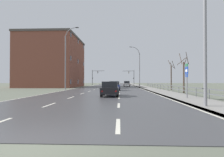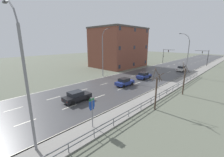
# 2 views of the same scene
# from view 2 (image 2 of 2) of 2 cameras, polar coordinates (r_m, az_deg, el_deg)

# --- Properties ---
(ground_plane) EXTENTS (160.00, 160.00, 0.12)m
(ground_plane) POSITION_cam_2_polar(r_m,az_deg,el_deg) (49.17, 19.93, 3.14)
(ground_plane) COLOR #5B6051
(road_asphalt_strip) EXTENTS (14.00, 120.00, 0.03)m
(road_asphalt_strip) POSITION_cam_2_polar(r_m,az_deg,el_deg) (60.24, 24.56, 4.65)
(road_asphalt_strip) COLOR #3D3D3F
(road_asphalt_strip) RESTS_ON ground
(sidewalk_right) EXTENTS (3.00, 120.00, 0.12)m
(sidewalk_right) POSITION_cam_2_polar(r_m,az_deg,el_deg) (58.14, 32.40, 3.48)
(sidewalk_right) COLOR gray
(sidewalk_right) RESTS_ON ground
(guardrail) EXTENTS (0.07, 38.66, 1.00)m
(guardrail) POSITION_cam_2_polar(r_m,az_deg,el_deg) (24.59, 19.30, -5.29)
(guardrail) COLOR #515459
(guardrail) RESTS_ON ground
(street_lamp_foreground) EXTENTS (2.61, 0.24, 11.41)m
(street_lamp_foreground) POSITION_cam_2_polar(r_m,az_deg,el_deg) (12.28, -30.41, -1.76)
(street_lamp_foreground) COLOR slate
(street_lamp_foreground) RESTS_ON ground
(street_lamp_midground) EXTENTS (2.74, 0.24, 10.62)m
(street_lamp_midground) POSITION_cam_2_polar(r_m,az_deg,el_deg) (41.12, 27.10, 7.85)
(street_lamp_midground) COLOR slate
(street_lamp_midground) RESTS_ON ground
(street_lamp_left_bank) EXTENTS (2.54, 0.24, 11.58)m
(street_lamp_left_bank) POSITION_cam_2_polar(r_m,az_deg,el_deg) (36.37, -3.50, 9.52)
(street_lamp_left_bank) COLOR slate
(street_lamp_left_bank) RESTS_ON ground
(highway_sign) EXTENTS (0.09, 0.68, 3.21)m
(highway_sign) POSITION_cam_2_polar(r_m,az_deg,el_deg) (14.92, -7.75, -11.73)
(highway_sign) COLOR slate
(highway_sign) RESTS_ON ground
(traffic_signal_right) EXTENTS (4.43, 0.36, 5.67)m
(traffic_signal_right) POSITION_cam_2_polar(r_m,az_deg,el_deg) (62.74, 32.56, 7.46)
(traffic_signal_right) COLOR #38383A
(traffic_signal_right) RESTS_ON ground
(traffic_signal_left) EXTENTS (4.73, 0.36, 5.66)m
(traffic_signal_left) POSITION_cam_2_polar(r_m,az_deg,el_deg) (65.41, 19.99, 9.00)
(traffic_signal_left) COLOR #38383A
(traffic_signal_left) RESTS_ON ground
(car_distant) EXTENTS (1.86, 4.11, 1.57)m
(car_distant) POSITION_cam_2_polar(r_m,az_deg,el_deg) (22.18, -13.50, -6.70)
(car_distant) COLOR black
(car_distant) RESTS_ON ground
(car_near_left) EXTENTS (1.97, 4.17, 1.57)m
(car_near_left) POSITION_cam_2_polar(r_m,az_deg,el_deg) (29.21, 4.90, -1.32)
(car_near_left) COLOR navy
(car_near_left) RESTS_ON ground
(car_far_left) EXTENTS (1.89, 4.13, 1.57)m
(car_far_left) POSITION_cam_2_polar(r_m,az_deg,el_deg) (48.48, 25.42, 3.52)
(car_far_left) COLOR silver
(car_far_left) RESTS_ON ground
(car_near_right) EXTENTS (1.89, 4.13, 1.57)m
(car_near_right) POSITION_cam_2_polar(r_m,az_deg,el_deg) (35.45, 12.26, 1.15)
(car_near_right) COLOR navy
(car_near_right) RESTS_ON ground
(brick_building) EXTENTS (13.75, 17.29, 13.29)m
(brick_building) POSITION_cam_2_polar(r_m,az_deg,el_deg) (52.72, 2.54, 12.00)
(brick_building) COLOR brown
(brick_building) RESTS_ON ground
(bare_tree_near) EXTENTS (1.40, 1.45, 5.43)m
(bare_tree_near) POSITION_cam_2_polar(r_m,az_deg,el_deg) (19.33, 16.76, -4.81)
(bare_tree_near) COLOR #423328
(bare_tree_near) RESTS_ON ground
(bare_tree_mid) EXTENTS (1.24, 0.83, 5.40)m
(bare_tree_mid) POSITION_cam_2_polar(r_m,az_deg,el_deg) (26.58, 26.19, -0.61)
(bare_tree_mid) COLOR #423328
(bare_tree_mid) RESTS_ON ground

